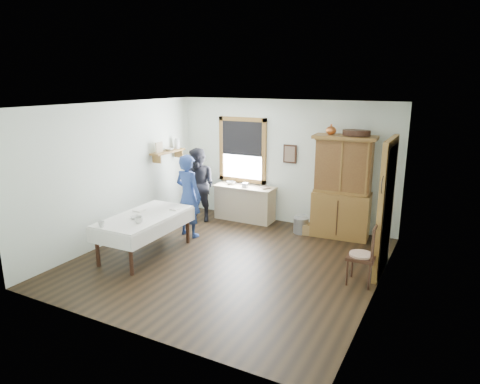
# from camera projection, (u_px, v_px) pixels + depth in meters

# --- Properties ---
(room) EXTENTS (5.01, 5.01, 2.70)m
(room) POSITION_uv_depth(u_px,v_px,m) (228.00, 187.00, 7.19)
(room) COLOR black
(room) RESTS_ON ground
(window) EXTENTS (1.18, 0.07, 1.48)m
(window) POSITION_uv_depth(u_px,v_px,m) (242.00, 147.00, 9.68)
(window) COLOR white
(window) RESTS_ON room
(doorway) EXTENTS (0.09, 1.14, 2.22)m
(doorway) POSITION_uv_depth(u_px,v_px,m) (387.00, 204.00, 6.87)
(doorway) COLOR #41352E
(doorway) RESTS_ON room
(wall_shelf) EXTENTS (0.24, 1.00, 0.44)m
(wall_shelf) POSITION_uv_depth(u_px,v_px,m) (169.00, 150.00, 9.52)
(wall_shelf) COLOR olive
(wall_shelf) RESTS_ON room
(framed_picture) EXTENTS (0.30, 0.04, 0.40)m
(framed_picture) POSITION_uv_depth(u_px,v_px,m) (290.00, 154.00, 9.18)
(framed_picture) COLOR #371D13
(framed_picture) RESTS_ON room
(rug_beater) EXTENTS (0.01, 0.27, 0.27)m
(rug_beater) POSITION_uv_depth(u_px,v_px,m) (384.00, 177.00, 6.26)
(rug_beater) COLOR black
(rug_beater) RESTS_ON room
(work_counter) EXTENTS (1.38, 0.53, 0.79)m
(work_counter) POSITION_uv_depth(u_px,v_px,m) (245.00, 203.00, 9.69)
(work_counter) COLOR tan
(work_counter) RESTS_ON room
(china_hutch) EXTENTS (1.25, 0.66, 2.06)m
(china_hutch) POSITION_uv_depth(u_px,v_px,m) (342.00, 187.00, 8.48)
(china_hutch) COLOR olive
(china_hutch) RESTS_ON room
(dining_table) EXTENTS (1.01, 1.87, 0.74)m
(dining_table) POSITION_uv_depth(u_px,v_px,m) (145.00, 235.00, 7.76)
(dining_table) COLOR white
(dining_table) RESTS_ON room
(spindle_chair) EXTENTS (0.47, 0.47, 0.98)m
(spindle_chair) POSITION_uv_depth(u_px,v_px,m) (362.00, 254.00, 6.59)
(spindle_chair) COLOR #371D13
(spindle_chair) RESTS_ON room
(pail) EXTENTS (0.36, 0.36, 0.33)m
(pail) POSITION_uv_depth(u_px,v_px,m) (301.00, 225.00, 8.88)
(pail) COLOR #979B9F
(pail) RESTS_ON room
(wicker_basket) EXTENTS (0.40, 0.32, 0.21)m
(wicker_basket) POSITION_uv_depth(u_px,v_px,m) (309.00, 229.00, 8.83)
(wicker_basket) COLOR olive
(wicker_basket) RESTS_ON room
(woman_blue) EXTENTS (0.62, 0.46, 1.56)m
(woman_blue) POSITION_uv_depth(u_px,v_px,m) (188.00, 199.00, 8.59)
(woman_blue) COLOR navy
(woman_blue) RESTS_ON room
(figure_dark) EXTENTS (0.82, 0.68, 1.53)m
(figure_dark) POSITION_uv_depth(u_px,v_px,m) (199.00, 188.00, 9.54)
(figure_dark) COLOR black
(figure_dark) RESTS_ON room
(table_cup_a) EXTENTS (0.15, 0.15, 0.11)m
(table_cup_a) POSITION_uv_depth(u_px,v_px,m) (139.00, 220.00, 7.23)
(table_cup_a) COLOR silver
(table_cup_a) RESTS_ON dining_table
(table_cup_b) EXTENTS (0.14, 0.14, 0.10)m
(table_cup_b) POSITION_uv_depth(u_px,v_px,m) (101.00, 224.00, 7.03)
(table_cup_b) COLOR silver
(table_cup_b) RESTS_ON dining_table
(table_bowl) EXTENTS (0.23, 0.23, 0.05)m
(table_bowl) POSITION_uv_depth(u_px,v_px,m) (136.00, 217.00, 7.47)
(table_bowl) COLOR silver
(table_bowl) RESTS_ON dining_table
(counter_book) EXTENTS (0.26, 0.27, 0.02)m
(counter_book) POSITION_uv_depth(u_px,v_px,m) (261.00, 188.00, 9.40)
(counter_book) COLOR #75604E
(counter_book) RESTS_ON work_counter
(counter_bowl) EXTENTS (0.22, 0.22, 0.06)m
(counter_bowl) POSITION_uv_depth(u_px,v_px,m) (231.00, 183.00, 9.76)
(counter_bowl) COLOR silver
(counter_bowl) RESTS_ON work_counter
(shelf_bowl) EXTENTS (0.22, 0.22, 0.05)m
(shelf_bowl) POSITION_uv_depth(u_px,v_px,m) (169.00, 149.00, 9.52)
(shelf_bowl) COLOR silver
(shelf_bowl) RESTS_ON wall_shelf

